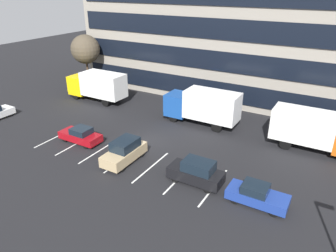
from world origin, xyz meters
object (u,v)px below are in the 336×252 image
at_px(sedan_navy, 257,195).
at_px(suv_tan, 124,151).
at_px(box_truck_yellow, 97,85).
at_px(box_truck_orange, 315,130).
at_px(sedan_maroon, 81,135).
at_px(suv_black, 196,172).
at_px(box_truck_blue, 203,105).
at_px(bare_tree, 85,49).

relative_size(sedan_navy, suv_tan, 0.96).
bearing_deg(box_truck_yellow, box_truck_orange, -0.61).
xyz_separation_m(box_truck_orange, sedan_maroon, (-19.27, -9.45, -1.34)).
distance_m(box_truck_yellow, box_truck_orange, 25.71).
xyz_separation_m(suv_tan, suv_black, (6.64, 0.20, -0.03)).
relative_size(box_truck_blue, bare_tree, 1.08).
distance_m(box_truck_orange, suv_black, 12.14).
xyz_separation_m(box_truck_blue, sedan_navy, (8.96, -10.49, -1.42)).
xyz_separation_m(box_truck_yellow, box_truck_orange, (25.71, -0.27, -0.06)).
relative_size(box_truck_orange, suv_tan, 1.81).
bearing_deg(sedan_maroon, suv_tan, -7.25).
bearing_deg(box_truck_orange, box_truck_yellow, 179.39).
bearing_deg(sedan_maroon, sedan_navy, -2.40).
xyz_separation_m(box_truck_orange, suv_black, (-6.81, -9.99, -1.12)).
xyz_separation_m(suv_tan, sedan_maroon, (-5.82, 0.74, -0.24)).
relative_size(box_truck_blue, sedan_navy, 1.96).
height_order(sedan_navy, suv_tan, suv_tan).
bearing_deg(suv_black, box_truck_orange, 55.73).
bearing_deg(sedan_maroon, suv_black, -2.47).
bearing_deg(box_truck_blue, box_truck_yellow, -179.81).
relative_size(box_truck_orange, suv_black, 1.86).
height_order(sedan_navy, sedan_maroon, sedan_maroon).
distance_m(box_truck_blue, suv_tan, 10.84).
xyz_separation_m(sedan_navy, suv_tan, (-11.33, -0.02, 0.25)).
xyz_separation_m(box_truck_yellow, bare_tree, (-5.08, 3.68, 3.37)).
height_order(box_truck_yellow, suv_tan, box_truck_yellow).
bearing_deg(sedan_navy, sedan_maroon, 177.60).
distance_m(sedan_maroon, bare_tree, 18.30).
height_order(suv_tan, bare_tree, bare_tree).
relative_size(box_truck_orange, sedan_maroon, 1.88).
distance_m(sedan_navy, suv_tan, 11.34).
xyz_separation_m(sedan_maroon, bare_tree, (-11.52, 13.40, 4.77)).
xyz_separation_m(box_truck_orange, suv_tan, (-13.45, -10.19, -1.10)).
xyz_separation_m(box_truck_blue, bare_tree, (-19.72, 3.63, 3.36)).
height_order(box_truck_blue, suv_black, box_truck_blue).
distance_m(box_truck_yellow, sedan_maroon, 11.74).
bearing_deg(bare_tree, box_truck_yellow, -35.88).
bearing_deg(sedan_maroon, box_truck_yellow, 123.48).
relative_size(box_truck_orange, sedan_navy, 1.89).
height_order(suv_tan, sedan_maroon, suv_tan).
distance_m(suv_tan, suv_black, 6.65).
xyz_separation_m(box_truck_orange, bare_tree, (-30.79, 3.95, 3.43)).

